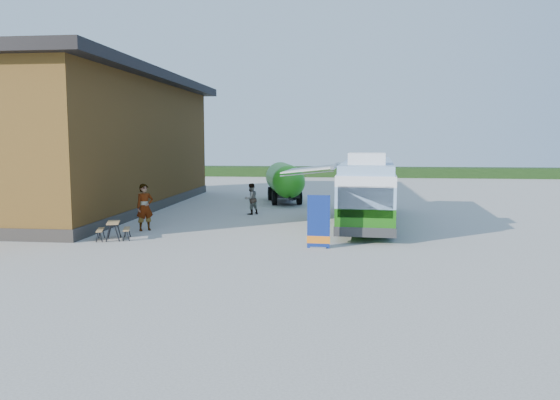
# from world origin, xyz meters

# --- Properties ---
(ground) EXTENTS (100.00, 100.00, 0.00)m
(ground) POSITION_xyz_m (0.00, 0.00, 0.00)
(ground) COLOR #BCB7AD
(ground) RESTS_ON ground
(barn) EXTENTS (9.60, 21.20, 7.50)m
(barn) POSITION_xyz_m (-10.50, 10.00, 3.59)
(barn) COLOR brown
(barn) RESTS_ON ground
(hedge) EXTENTS (40.00, 3.00, 1.00)m
(hedge) POSITION_xyz_m (8.00, 38.00, 0.50)
(hedge) COLOR #264419
(hedge) RESTS_ON ground
(bus) EXTENTS (2.96, 10.97, 3.33)m
(bus) POSITION_xyz_m (4.72, 6.23, 1.59)
(bus) COLOR #287713
(bus) RESTS_ON ground
(awning) EXTENTS (2.65, 4.00, 0.50)m
(awning) POSITION_xyz_m (2.27, 6.49, 2.43)
(awning) COLOR white
(awning) RESTS_ON ground
(banner) EXTENTS (0.83, 0.21, 1.91)m
(banner) POSITION_xyz_m (2.73, 0.01, 0.78)
(banner) COLOR navy
(banner) RESTS_ON ground
(picnic_table) EXTENTS (1.49, 1.41, 0.69)m
(picnic_table) POSITION_xyz_m (-5.23, 0.78, 0.51)
(picnic_table) COLOR #A7854E
(picnic_table) RESTS_ON ground
(person_a) EXTENTS (0.87, 0.83, 2.00)m
(person_a) POSITION_xyz_m (-4.77, 2.99, 1.00)
(person_a) COLOR #999999
(person_a) RESTS_ON ground
(person_b) EXTENTS (0.98, 0.99, 1.61)m
(person_b) POSITION_xyz_m (-1.13, 8.48, 0.81)
(person_b) COLOR #999999
(person_b) RESTS_ON ground
(slurry_tanker) EXTENTS (2.87, 6.36, 2.39)m
(slurry_tanker) POSITION_xyz_m (-0.00, 14.12, 1.38)
(slurry_tanker) COLOR green
(slurry_tanker) RESTS_ON ground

